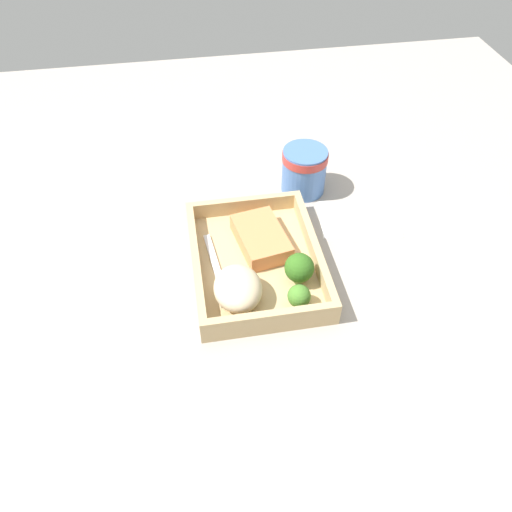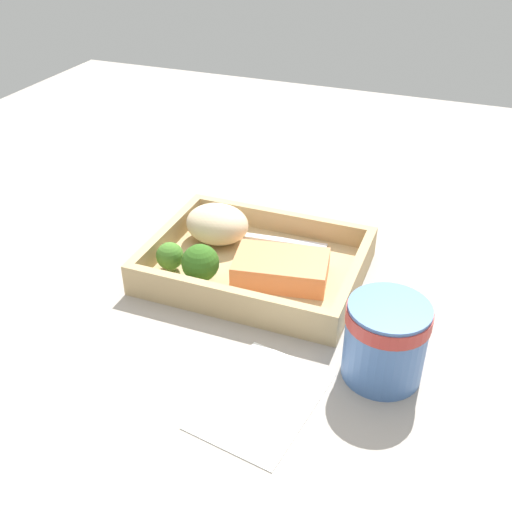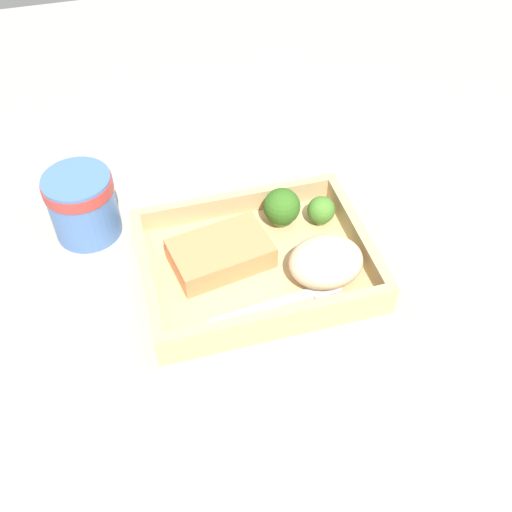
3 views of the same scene
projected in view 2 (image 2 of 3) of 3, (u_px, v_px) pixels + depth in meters
The scene contains 10 objects.
ground_plane at pixel (256, 280), 78.47cm from camera, with size 160.00×160.00×2.00cm, color #A1988E.
takeout_tray at pixel (256, 270), 77.60cm from camera, with size 26.87×20.50×1.20cm, color tan.
tray_rim at pixel (256, 256), 76.45cm from camera, with size 26.87×20.50×3.01cm.
salmon_fillet at pixel (281, 268), 74.07cm from camera, with size 11.46×7.26×3.01cm, color #E8834F.
mashed_potatoes at pixel (217, 224), 81.14cm from camera, with size 8.66×7.26×5.19cm, color beige.
broccoli_floret_1 at pixel (200, 264), 72.63cm from camera, with size 4.64×4.64×5.24cm.
broccoli_floret_2 at pixel (170, 256), 75.38cm from camera, with size 3.50×3.50×3.87cm.
fork at pixel (262, 238), 82.63cm from camera, with size 15.89×3.30×0.44cm.
paper_cup at pixel (386, 337), 59.89cm from camera, with size 8.47×8.47×8.77cm.
receipt_slip at pixel (262, 399), 59.30cm from camera, with size 9.91×14.04×0.24cm, color white.
Camera 2 is at (-23.32, 59.72, 44.36)cm, focal length 42.00 mm.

